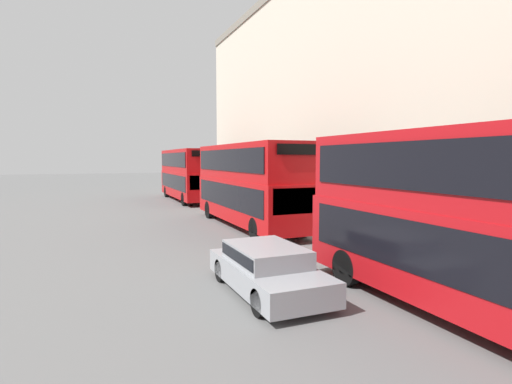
% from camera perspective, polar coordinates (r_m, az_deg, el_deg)
% --- Properties ---
extents(bus_leading, '(2.59, 10.15, 4.14)m').
position_cam_1_polar(bus_leading, '(9.49, 31.12, -3.23)').
color(bus_leading, '#A80F14').
rests_on(bus_leading, ground).
extents(bus_second_in_queue, '(2.59, 10.29, 4.22)m').
position_cam_1_polar(bus_second_in_queue, '(20.54, -0.94, 1.54)').
color(bus_second_in_queue, '#B20C0F').
rests_on(bus_second_in_queue, ground).
extents(bus_third_in_queue, '(2.59, 10.51, 4.23)m').
position_cam_1_polar(bus_third_in_queue, '(33.79, -9.74, 2.76)').
color(bus_third_in_queue, '#B20C0F').
rests_on(bus_third_in_queue, ground).
extents(car_hatchback, '(1.85, 4.33, 1.23)m').
position_cam_1_polar(car_hatchback, '(10.62, 1.57, -10.71)').
color(car_hatchback, gray).
rests_on(car_hatchback, ground).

